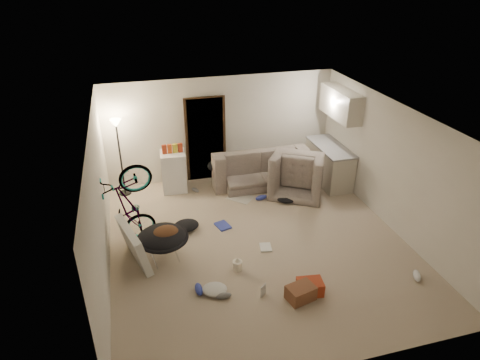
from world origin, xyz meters
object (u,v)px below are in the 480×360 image
object	(u,v)px
bicycle	(132,223)
juicer	(237,265)
armchair	(299,175)
mini_fridge	(174,171)
saucer_chair	(163,242)
sofa	(257,169)
floor_lamp	(118,141)
drink_case_b	(310,287)
kitchen_counter	(329,164)
drink_case_a	(301,293)

from	to	relation	value
bicycle	juicer	bearing A→B (deg)	-132.74
armchair	bicycle	size ratio (longest dim) A/B	0.68
mini_fridge	saucer_chair	size ratio (longest dim) A/B	1.03
bicycle	juicer	size ratio (longest dim) A/B	6.94
sofa	juicer	world-z (taller)	sofa
floor_lamp	drink_case_b	xyz separation A→B (m)	(2.79, -4.23, -1.19)
kitchen_counter	mini_fridge	world-z (taller)	mini_fridge
armchair	drink_case_b	world-z (taller)	armchair
armchair	saucer_chair	size ratio (longest dim) A/B	1.28
mini_fridge	drink_case_b	distance (m)	4.46
drink_case_a	juicer	world-z (taller)	juicer
drink_case_a	juicer	size ratio (longest dim) A/B	1.74
bicycle	drink_case_a	xyz separation A→B (m)	(2.49, -2.28, -0.33)
armchair	saucer_chair	xyz separation A→B (m)	(-3.35, -1.85, 0.00)
kitchen_counter	armchair	world-z (taller)	kitchen_counter
floor_lamp	juicer	bearing A→B (deg)	-61.60
saucer_chair	juicer	world-z (taller)	saucer_chair
kitchen_counter	sofa	distance (m)	1.74
mini_fridge	armchair	bearing A→B (deg)	-11.77
bicycle	drink_case_a	world-z (taller)	bicycle
armchair	drink_case_b	distance (m)	3.56
bicycle	armchair	bearing A→B (deg)	-78.55
bicycle	mini_fridge	xyz separation A→B (m)	(1.04, 1.94, 0.02)
juicer	drink_case_a	bearing A→B (deg)	-51.30
drink_case_a	drink_case_b	size ratio (longest dim) A/B	1.06
saucer_chair	drink_case_b	bearing A→B (deg)	-34.56
mini_fridge	kitchen_counter	bearing A→B (deg)	-4.88
sofa	bicycle	xyz separation A→B (m)	(-3.06, -1.84, 0.12)
bicycle	drink_case_b	world-z (taller)	bicycle
drink_case_a	drink_case_b	world-z (taller)	drink_case_a
floor_lamp	armchair	xyz separation A→B (m)	(3.96, -0.87, -0.93)
kitchen_counter	bicycle	size ratio (longest dim) A/B	0.87
mini_fridge	drink_case_b	xyz separation A→B (m)	(1.65, -4.13, -0.35)
armchair	bicycle	distance (m)	4.03
sofa	saucer_chair	world-z (taller)	sofa
drink_case_b	armchair	bearing A→B (deg)	78.71
mini_fridge	drink_case_a	xyz separation A→B (m)	(1.45, -4.22, -0.35)
drink_case_b	mini_fridge	bearing A→B (deg)	119.63
juicer	bicycle	bearing A→B (deg)	142.67
mini_fridge	floor_lamp	bearing A→B (deg)	178.61
sofa	bicycle	bearing A→B (deg)	31.40
sofa	floor_lamp	bearing A→B (deg)	-3.33
floor_lamp	juicer	distance (m)	3.99
drink_case_a	armchair	bearing A→B (deg)	54.44
floor_lamp	bicycle	xyz separation A→B (m)	(0.10, -2.04, -0.85)
floor_lamp	kitchen_counter	size ratio (longest dim) A/B	1.21
bicycle	sofa	bearing A→B (deg)	-64.31
sofa	drink_case_a	bearing A→B (deg)	82.52
bicycle	saucer_chair	xyz separation A→B (m)	(0.51, -0.68, -0.07)
saucer_chair	juicer	size ratio (longest dim) A/B	3.68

